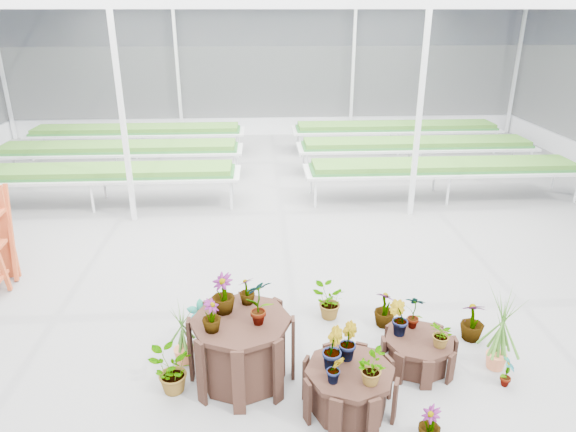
{
  "coord_description": "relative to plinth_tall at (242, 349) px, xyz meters",
  "views": [
    {
      "loc": [
        -0.3,
        -6.35,
        4.2
      ],
      "look_at": [
        0.12,
        0.81,
        1.3
      ],
      "focal_mm": 32.0,
      "sensor_mm": 36.0,
      "label": 1
    }
  ],
  "objects": [
    {
      "name": "ground_plane",
      "position": [
        0.56,
        1.23,
        -0.42
      ],
      "size": [
        24.0,
        24.0,
        0.0
      ],
      "primitive_type": "plane",
      "color": "gray",
      "rests_on": "ground"
    },
    {
      "name": "greenhouse_shell",
      "position": [
        0.56,
        1.23,
        1.83
      ],
      "size": [
        18.0,
        24.0,
        4.5
      ],
      "primitive_type": null,
      "color": "white",
      "rests_on": "ground"
    },
    {
      "name": "steel_frame",
      "position": [
        0.56,
        1.23,
        1.83
      ],
      "size": [
        18.0,
        24.0,
        4.5
      ],
      "primitive_type": null,
      "color": "silver",
      "rests_on": "ground"
    },
    {
      "name": "nursery_benches",
      "position": [
        0.56,
        8.43,
        0.0
      ],
      "size": [
        16.0,
        7.0,
        0.84
      ],
      "primitive_type": null,
      "color": "silver",
      "rests_on": "ground"
    },
    {
      "name": "plinth_tall",
      "position": [
        0.0,
        0.0,
        0.0
      ],
      "size": [
        1.27,
        1.27,
        0.84
      ],
      "primitive_type": "cylinder",
      "rotation": [
        0.0,
        0.0,
        -0.03
      ],
      "color": "#311C14",
      "rests_on": "ground"
    },
    {
      "name": "plinth_mid",
      "position": [
        1.2,
        -0.6,
        -0.15
      ],
      "size": [
        1.31,
        1.31,
        0.54
      ],
      "primitive_type": "cylinder",
      "rotation": [
        0.0,
        0.0,
        0.34
      ],
      "color": "#311C14",
      "rests_on": "ground"
    },
    {
      "name": "plinth_low",
      "position": [
        2.2,
        0.1,
        -0.22
      ],
      "size": [
        0.95,
        0.95,
        0.4
      ],
      "primitive_type": "cylinder",
      "rotation": [
        0.0,
        0.0,
        -0.06
      ],
      "color": "#311C14",
      "rests_on": "ground"
    },
    {
      "name": "nursery_plants",
      "position": [
        1.05,
        0.14,
        0.08
      ],
      "size": [
        4.47,
        3.22,
        1.43
      ],
      "color": "#3E7025",
      "rests_on": "ground"
    }
  ]
}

